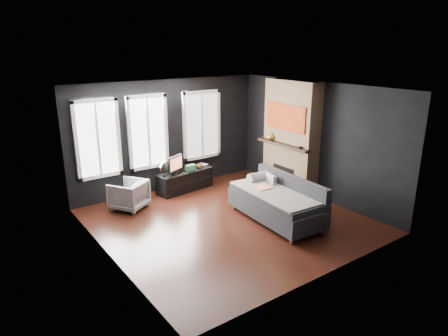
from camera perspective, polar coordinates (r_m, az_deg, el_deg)
floor at (r=8.30m, az=0.66°, el=-7.56°), size 5.00×5.00×0.00m
ceiling at (r=7.57m, az=0.73°, el=11.31°), size 5.00×5.00×0.00m
wall_back at (r=9.89m, az=-7.97°, el=4.65°), size 5.00×0.02×2.70m
wall_left at (r=6.72m, az=-16.75°, el=-2.04°), size 0.02×5.00×2.70m
wall_right at (r=9.48m, az=12.97°, el=3.82°), size 0.02×5.00×2.70m
windows at (r=9.48m, az=-10.55°, el=10.30°), size 4.00×0.16×1.76m
fireplace at (r=9.73m, az=9.55°, el=4.37°), size 0.70×1.62×2.70m
sofa at (r=8.22m, az=7.41°, el=-4.49°), size 1.19×2.19×0.91m
stripe_pillow at (r=8.63m, az=6.70°, el=-1.97°), size 0.16×0.35×0.35m
armchair at (r=9.01m, az=-13.47°, el=-3.55°), size 0.93×0.91×0.71m
media_console at (r=9.94m, az=-5.61°, el=-1.79°), size 1.50×0.64×0.50m
monitor at (r=9.65m, az=-6.97°, el=0.65°), size 0.54×0.35×0.49m
desk_fan at (r=9.51m, az=-8.56°, el=-0.09°), size 0.32×0.32×0.35m
mug at (r=10.06m, az=-3.57°, el=0.37°), size 0.14×0.12×0.13m
book at (r=10.23m, az=-3.32°, el=0.99°), size 0.17×0.09×0.24m
storage_box at (r=9.92m, az=-4.82°, el=0.10°), size 0.24×0.16×0.13m
mantel_vase at (r=9.89m, az=6.67°, el=4.53°), size 0.24×0.25×0.19m
mantel_clock at (r=9.21m, az=10.83°, el=2.91°), size 0.14×0.14×0.04m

